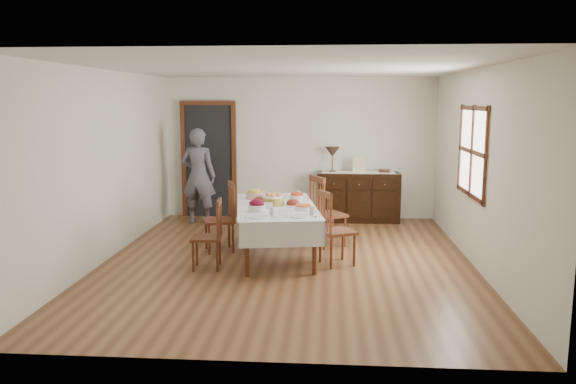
# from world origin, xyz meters

# --- Properties ---
(ground) EXTENTS (6.00, 6.00, 0.00)m
(ground) POSITION_xyz_m (0.00, 0.00, 0.00)
(ground) COLOR brown
(room_shell) EXTENTS (5.02, 6.02, 2.65)m
(room_shell) POSITION_xyz_m (-0.15, 0.42, 1.64)
(room_shell) COLOR silver
(room_shell) RESTS_ON ground
(dining_table) EXTENTS (1.40, 2.26, 0.73)m
(dining_table) POSITION_xyz_m (-0.18, 0.26, 0.64)
(dining_table) COLOR silver
(dining_table) RESTS_ON ground
(chair_left_near) EXTENTS (0.41, 0.41, 0.92)m
(chair_left_near) POSITION_xyz_m (-0.99, -0.38, 0.46)
(chair_left_near) COLOR #522714
(chair_left_near) RESTS_ON ground
(chair_left_far) EXTENTS (0.54, 0.54, 1.02)m
(chair_left_far) POSITION_xyz_m (-0.98, 0.49, 0.51)
(chair_left_far) COLOR #522714
(chair_left_far) RESTS_ON ground
(chair_right_near) EXTENTS (0.56, 0.56, 1.01)m
(chair_right_near) POSITION_xyz_m (0.63, -0.10, 0.51)
(chair_right_near) COLOR #522714
(chair_right_near) RESTS_ON ground
(chair_right_far) EXTENTS (0.61, 0.61, 1.07)m
(chair_right_far) POSITION_xyz_m (0.51, 0.87, 0.54)
(chair_right_far) COLOR #522714
(chair_right_far) RESTS_ON ground
(sideboard) EXTENTS (1.49, 0.54, 0.89)m
(sideboard) POSITION_xyz_m (1.09, 2.72, 0.45)
(sideboard) COLOR black
(sideboard) RESTS_ON ground
(person) EXTENTS (0.60, 0.42, 1.82)m
(person) POSITION_xyz_m (-1.76, 2.31, 0.91)
(person) COLOR #514F5B
(person) RESTS_ON ground
(bread_basket) EXTENTS (0.30, 0.30, 0.18)m
(bread_basket) POSITION_xyz_m (-0.22, 0.30, 0.80)
(bread_basket) COLOR olive
(bread_basket) RESTS_ON dining_table
(egg_basket) EXTENTS (0.28, 0.28, 0.11)m
(egg_basket) POSITION_xyz_m (-0.26, 0.63, 0.77)
(egg_basket) COLOR black
(egg_basket) RESTS_ON dining_table
(ham_platter_a) EXTENTS (0.32, 0.32, 0.11)m
(ham_platter_a) POSITION_xyz_m (-0.43, 0.45, 0.76)
(ham_platter_a) COLOR silver
(ham_platter_a) RESTS_ON dining_table
(ham_platter_b) EXTENTS (0.33, 0.33, 0.11)m
(ham_platter_b) POSITION_xyz_m (0.06, 0.28, 0.76)
(ham_platter_b) COLOR silver
(ham_platter_b) RESTS_ON dining_table
(beet_bowl) EXTENTS (0.23, 0.23, 0.16)m
(beet_bowl) POSITION_xyz_m (-0.39, -0.17, 0.80)
(beet_bowl) COLOR silver
(beet_bowl) RESTS_ON dining_table
(carrot_bowl) EXTENTS (0.21, 0.21, 0.10)m
(carrot_bowl) POSITION_xyz_m (0.08, 0.76, 0.77)
(carrot_bowl) COLOR silver
(carrot_bowl) RESTS_ON dining_table
(pineapple_bowl) EXTENTS (0.25, 0.25, 0.13)m
(pineapple_bowl) POSITION_xyz_m (-0.55, 0.79, 0.79)
(pineapple_bowl) COLOR #D4AA8D
(pineapple_bowl) RESTS_ON dining_table
(casserole_dish) EXTENTS (0.23, 0.23, 0.08)m
(casserole_dish) POSITION_xyz_m (0.22, -0.02, 0.76)
(casserole_dish) COLOR silver
(casserole_dish) RESTS_ON dining_table
(butter_dish) EXTENTS (0.15, 0.11, 0.07)m
(butter_dish) POSITION_xyz_m (-0.28, 0.07, 0.76)
(butter_dish) COLOR silver
(butter_dish) RESTS_ON dining_table
(setting_left) EXTENTS (0.44, 0.31, 0.10)m
(setting_left) POSITION_xyz_m (-0.27, -0.51, 0.75)
(setting_left) COLOR silver
(setting_left) RESTS_ON dining_table
(setting_right) EXTENTS (0.44, 0.31, 0.10)m
(setting_right) POSITION_xyz_m (0.24, -0.44, 0.75)
(setting_right) COLOR silver
(setting_right) RESTS_ON dining_table
(glass_far_a) EXTENTS (0.06, 0.06, 0.10)m
(glass_far_a) POSITION_xyz_m (-0.44, 0.93, 0.78)
(glass_far_a) COLOR silver
(glass_far_a) RESTS_ON dining_table
(glass_far_b) EXTENTS (0.07, 0.07, 0.09)m
(glass_far_b) POSITION_xyz_m (0.09, 1.01, 0.77)
(glass_far_b) COLOR silver
(glass_far_b) RESTS_ON dining_table
(runner) EXTENTS (1.30, 0.35, 0.01)m
(runner) POSITION_xyz_m (1.08, 2.75, 0.90)
(runner) COLOR white
(runner) RESTS_ON sideboard
(table_lamp) EXTENTS (0.26, 0.26, 0.46)m
(table_lamp) POSITION_xyz_m (0.61, 2.74, 1.25)
(table_lamp) COLOR brown
(table_lamp) RESTS_ON sideboard
(picture_frame) EXTENTS (0.22, 0.08, 0.28)m
(picture_frame) POSITION_xyz_m (1.09, 2.68, 1.03)
(picture_frame) COLOR beige
(picture_frame) RESTS_ON sideboard
(deco_bowl) EXTENTS (0.20, 0.20, 0.06)m
(deco_bowl) POSITION_xyz_m (1.55, 2.74, 0.92)
(deco_bowl) COLOR #522714
(deco_bowl) RESTS_ON sideboard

